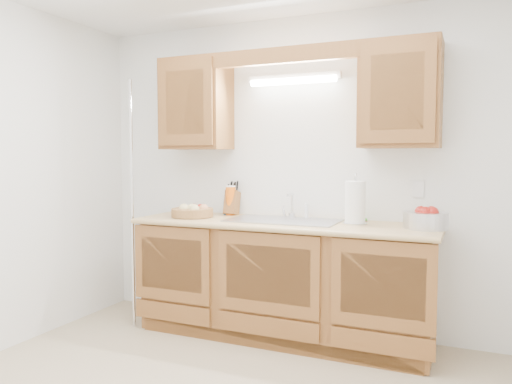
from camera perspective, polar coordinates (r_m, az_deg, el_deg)
The scene contains 17 objects.
room at distance 2.68m, azimuth -5.86°, elevation 1.06°, with size 3.52×3.50×2.50m.
base_cabinets at distance 3.89m, azimuth 3.08°, elevation -10.07°, with size 2.20×0.60×0.86m, color brown.
countertop at distance 3.79m, azimuth 3.03°, elevation -3.66°, with size 2.30×0.63×0.04m, color tan.
upper_cabinet_left at distance 4.27m, azimuth -6.83°, elevation 9.89°, with size 0.55×0.33×0.75m, color brown.
upper_cabinet_right at distance 3.73m, azimuth 16.18°, elevation 10.62°, with size 0.55×0.33×0.75m, color brown.
valance at distance 3.84m, azimuth 3.13°, elevation 15.35°, with size 2.20×0.05×0.12m, color brown.
fluorescent_fixture at distance 4.02m, azimuth 4.28°, elevation 12.75°, with size 0.76×0.08×0.08m.
sink at distance 3.82m, azimuth 3.14°, elevation -4.39°, with size 0.84×0.46×0.36m.
wire_shelf_pole at distance 4.14m, azimuth -13.97°, elevation -1.44°, with size 0.03×0.03×2.00m, color silver.
outlet_plate at distance 3.85m, azimuth 18.06°, elevation 0.30°, with size 0.08×0.01×0.12m, color white.
fruit_basket at distance 4.08m, azimuth -7.28°, elevation -2.20°, with size 0.44×0.44×0.11m.
knife_block at distance 4.20m, azimuth -2.76°, elevation -1.17°, with size 0.11×0.17×0.30m.
orange_canister at distance 4.18m, azimuth -2.92°, elevation -0.95°, with size 0.10×0.10×0.25m.
soap_bottle at distance 4.21m, azimuth -3.06°, elevation -1.44°, with size 0.08×0.08×0.17m, color blue.
sponge at distance 3.88m, azimuth 11.86°, elevation -3.15°, with size 0.11×0.08×0.02m.
paper_towel at distance 3.67m, azimuth 11.27°, elevation -1.23°, with size 0.18×0.18×0.37m.
apple_bowl at distance 3.58m, azimuth 18.87°, elevation -2.93°, with size 0.32×0.32×0.15m.
Camera 1 is at (1.32, -2.33, 1.39)m, focal length 35.00 mm.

